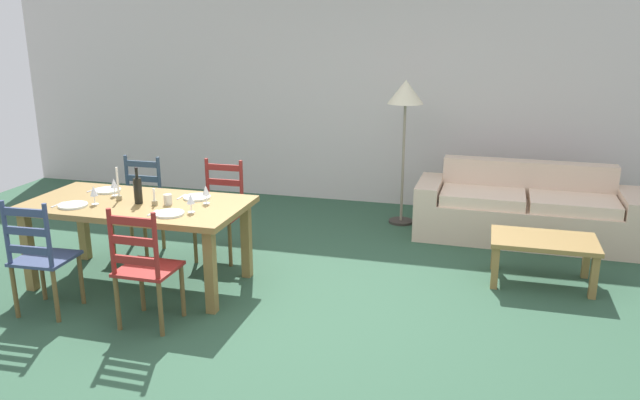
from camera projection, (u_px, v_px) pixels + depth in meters
ground_plane at (276, 307)px, 5.10m from camera, size 9.60×9.60×0.02m
wall_far at (360, 96)px, 7.78m from camera, size 9.60×0.16×2.70m
dining_table at (137, 212)px, 5.37m from camera, size 1.90×0.96×0.75m
dining_chair_near_left at (41, 257)px, 4.84m from camera, size 0.44×0.42×0.96m
dining_chair_near_right at (144, 268)px, 4.63m from camera, size 0.42×0.40×0.96m
dining_chair_far_left at (139, 206)px, 6.19m from camera, size 0.43×0.41×0.96m
dining_chair_far_right at (221, 210)px, 6.04m from camera, size 0.42×0.40×0.96m
dinner_plate_near_left at (73, 205)px, 5.22m from camera, size 0.24×0.24×0.02m
fork_near_left at (58, 205)px, 5.26m from camera, size 0.02×0.17×0.01m
dinner_plate_near_right at (169, 214)px, 4.99m from camera, size 0.24×0.24×0.02m
fork_near_right at (153, 213)px, 5.03m from camera, size 0.02×0.17×0.01m
dinner_plate_far_left at (107, 190)px, 5.69m from camera, size 0.24×0.24×0.02m
fork_far_left at (93, 190)px, 5.72m from camera, size 0.03×0.17×0.01m
dinner_plate_far_right at (197, 197)px, 5.46m from camera, size 0.24×0.24×0.02m
fork_far_right at (182, 197)px, 5.50m from camera, size 0.02×0.17×0.01m
wine_bottle at (138, 190)px, 5.28m from camera, size 0.07×0.07×0.32m
wine_glass_near_left at (94, 192)px, 5.25m from camera, size 0.06×0.06×0.16m
wine_glass_near_right at (191, 199)px, 5.02m from camera, size 0.06×0.06×0.16m
wine_glass_far_left at (114, 184)px, 5.51m from camera, size 0.06×0.06×0.16m
wine_glass_far_right at (206, 191)px, 5.27m from camera, size 0.06×0.06×0.16m
coffee_cup_primary at (168, 199)px, 5.26m from camera, size 0.07×0.07×0.09m
candle_tall at (118, 190)px, 5.38m from camera, size 0.05×0.05×0.29m
candle_short at (155, 201)px, 5.24m from camera, size 0.05×0.05×0.15m
couch at (525, 212)px, 6.62m from camera, size 2.30×0.84×0.80m
coffee_table at (544, 245)px, 5.45m from camera, size 0.90×0.56×0.42m
standing_lamp at (405, 101)px, 6.82m from camera, size 0.40×0.40×1.64m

